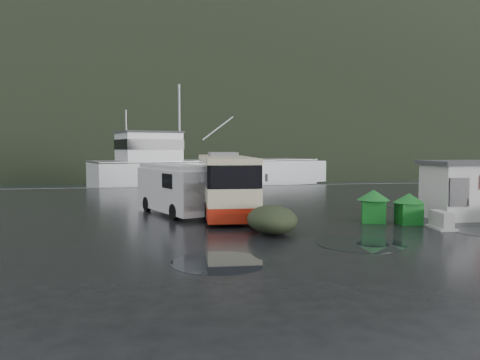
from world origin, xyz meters
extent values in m
plane|color=black|center=(0.00, 0.00, 0.00)|extent=(160.00, 160.00, 0.00)
cube|color=black|center=(0.00, 110.00, 0.00)|extent=(300.00, 180.00, 0.02)
cube|color=#999993|center=(0.00, 20.00, 0.00)|extent=(160.00, 0.60, 1.50)
ellipsoid|color=black|center=(10.00, 250.00, 0.00)|extent=(780.00, 540.00, 570.00)
cylinder|color=black|center=(1.97, -5.02, 0.01)|extent=(3.11, 3.11, 0.01)
cylinder|color=black|center=(-3.24, -6.80, 0.01)|extent=(2.90, 2.90, 0.01)
cylinder|color=black|center=(9.03, 4.01, 0.01)|extent=(2.55, 2.55, 0.01)
camera|label=1|loc=(-5.08, -20.18, 3.37)|focal=35.00mm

